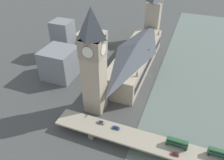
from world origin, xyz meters
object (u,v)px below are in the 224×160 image
at_px(car_northbound_mid, 101,122).
at_px(clock_tower, 94,62).
at_px(car_northbound_tail, 116,128).
at_px(parliament_hall, 136,56).
at_px(victoria_tower, 153,19).
at_px(road_bridge, 188,155).
at_px(car_southbound_mid, 175,154).
at_px(double_decker_bus_lead, 219,153).
at_px(double_decker_bus_mid, 177,143).

bearing_deg(car_northbound_mid, clock_tower, -56.89).
distance_m(clock_tower, car_northbound_tail, 41.94).
bearing_deg(parliament_hall, victoria_tower, -89.95).
relative_size(road_bridge, car_southbound_mid, 38.90).
xyz_separation_m(parliament_hall, victoria_tower, (0.06, -61.56, 12.51)).
bearing_deg(victoria_tower, road_bridge, 110.08).
bearing_deg(car_northbound_tail, victoria_tower, -85.68).
height_order(double_decker_bus_lead, car_northbound_tail, double_decker_bus_lead).
height_order(parliament_hall, clock_tower, clock_tower).
bearing_deg(double_decker_bus_lead, car_southbound_mid, 18.26).
relative_size(parliament_hall, car_southbound_mid, 25.11).
bearing_deg(double_decker_bus_lead, road_bridge, 13.50).
xyz_separation_m(double_decker_bus_mid, car_northbound_mid, (45.26, -0.84, -2.04)).
bearing_deg(clock_tower, car_northbound_tail, 139.30).
relative_size(double_decker_bus_lead, double_decker_bus_mid, 0.93).
height_order(parliament_hall, double_decker_bus_lead, parliament_hall).
distance_m(clock_tower, double_decker_bus_mid, 66.36).
bearing_deg(car_northbound_mid, car_northbound_tail, 175.26).
bearing_deg(clock_tower, double_decker_bus_mid, 161.83).
bearing_deg(car_southbound_mid, victoria_tower, -72.60).
bearing_deg(car_northbound_mid, double_decker_bus_mid, 178.94).
distance_m(clock_tower, car_southbound_mid, 69.24).
bearing_deg(double_decker_bus_mid, road_bridge, 159.91).
relative_size(car_northbound_mid, car_northbound_tail, 0.99).
xyz_separation_m(car_northbound_mid, car_southbound_mid, (-45.43, 6.66, 0.04)).
bearing_deg(car_northbound_tail, road_bridge, 176.70).
bearing_deg(victoria_tower, double_decker_bus_lead, 115.57).
height_order(road_bridge, double_decker_bus_mid, double_decker_bus_mid).
bearing_deg(clock_tower, parliament_hall, -100.33).
height_order(clock_tower, road_bridge, clock_tower).
height_order(car_northbound_mid, car_northbound_tail, car_northbound_tail).
xyz_separation_m(road_bridge, car_northbound_tail, (41.77, -2.41, 1.81)).
height_order(clock_tower, car_southbound_mid, clock_tower).
xyz_separation_m(parliament_hall, car_southbound_mid, (-45.97, 85.32, -4.97)).
distance_m(car_northbound_mid, car_northbound_tail, 10.10).
relative_size(road_bridge, double_decker_bus_mid, 13.46).
relative_size(parliament_hall, clock_tower, 1.43).
bearing_deg(victoria_tower, car_northbound_mid, 90.24).
xyz_separation_m(clock_tower, victoria_tower, (-11.03, -122.38, -13.15)).
distance_m(double_decker_bus_lead, car_northbound_mid, 66.41).
bearing_deg(road_bridge, victoria_tower, -69.92).
bearing_deg(car_southbound_mid, car_northbound_tail, -9.36).
relative_size(double_decker_bus_mid, car_northbound_mid, 2.53).
relative_size(clock_tower, car_southbound_mid, 17.60).
relative_size(parliament_hall, victoria_tower, 1.91).
bearing_deg(car_northbound_tail, parliament_hall, -82.40).
distance_m(parliament_hall, car_northbound_mid, 78.82).
height_order(parliament_hall, car_southbound_mid, parliament_hall).
height_order(clock_tower, double_decker_bus_mid, clock_tower).
bearing_deg(parliament_hall, car_northbound_tail, 97.60).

